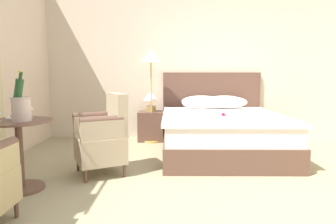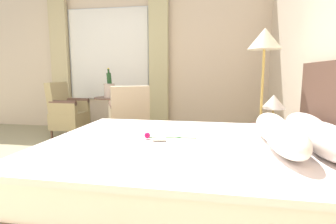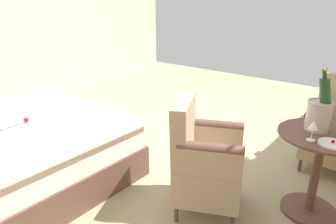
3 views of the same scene
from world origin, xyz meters
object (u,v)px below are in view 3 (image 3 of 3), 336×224
Objects in this scene: side_table_round at (316,169)px; wine_glass_near_bucket at (313,126)px; champagne_bucket at (320,111)px; armchair_by_window at (204,161)px; snack_plate at (333,144)px.

side_table_round is 4.71× the size of wine_glass_near_bucket.
side_table_round is 0.47m from champagne_bucket.
armchair_by_window is at bearing 25.97° from wine_glass_near_bucket.
wine_glass_near_bucket is at bearing 76.78° from side_table_round.
snack_plate is at bearing -156.40° from armchair_by_window.
snack_plate is (-0.14, -0.03, -0.11)m from wine_glass_near_bucket.
champagne_bucket is 0.98m from armchair_by_window.
armchair_by_window reaches higher than side_table_round.
champagne_bucket reaches higher than wine_glass_near_bucket.
side_table_round is 1.44× the size of champagne_bucket.
wine_glass_near_bucket is 0.16× the size of armchair_by_window.
armchair_by_window is (0.83, 0.36, -0.28)m from snack_plate.
champagne_bucket is at bearing -84.75° from wine_glass_near_bucket.
champagne_bucket is at bearing -37.67° from side_table_round.
champagne_bucket is 0.52× the size of armchair_by_window.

